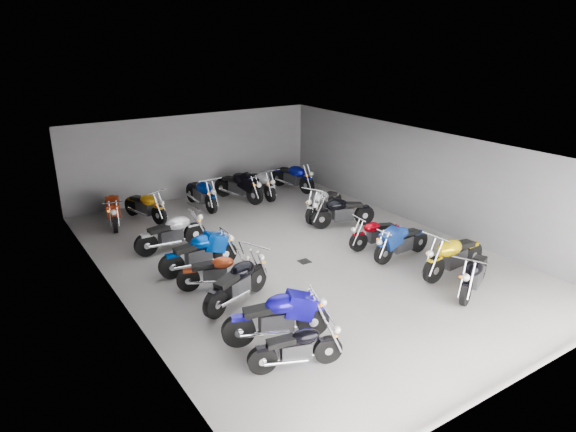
# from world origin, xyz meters

# --- Properties ---
(ground) EXTENTS (14.00, 14.00, 0.00)m
(ground) POSITION_xyz_m (0.00, 0.00, 0.00)
(ground) COLOR gray
(ground) RESTS_ON ground
(wall_back) EXTENTS (10.00, 0.10, 3.20)m
(wall_back) POSITION_xyz_m (0.00, 7.00, 1.60)
(wall_back) COLOR slate
(wall_back) RESTS_ON ground
(wall_left) EXTENTS (0.10, 14.00, 3.20)m
(wall_left) POSITION_xyz_m (-5.00, 0.00, 1.60)
(wall_left) COLOR slate
(wall_left) RESTS_ON ground
(wall_right) EXTENTS (0.10, 14.00, 3.20)m
(wall_right) POSITION_xyz_m (5.00, 0.00, 1.60)
(wall_right) COLOR slate
(wall_right) RESTS_ON ground
(ceiling) EXTENTS (10.00, 14.00, 0.04)m
(ceiling) POSITION_xyz_m (0.00, 0.00, 3.22)
(ceiling) COLOR black
(ceiling) RESTS_ON wall_back
(drain_grate) EXTENTS (0.32, 0.32, 0.01)m
(drain_grate) POSITION_xyz_m (0.00, -0.50, 0.01)
(drain_grate) COLOR black
(drain_grate) RESTS_ON ground
(motorcycle_left_a) EXTENTS (1.83, 0.71, 0.83)m
(motorcycle_left_a) POSITION_xyz_m (-2.91, -4.40, 0.45)
(motorcycle_left_a) COLOR black
(motorcycle_left_a) RESTS_ON ground
(motorcycle_left_b) EXTENTS (2.22, 0.89, 1.01)m
(motorcycle_left_b) POSITION_xyz_m (-2.72, -3.41, 0.55)
(motorcycle_left_b) COLOR black
(motorcycle_left_b) RESTS_ON ground
(motorcycle_left_c) EXTENTS (2.10, 0.99, 0.97)m
(motorcycle_left_c) POSITION_xyz_m (-2.67, -1.54, 0.53)
(motorcycle_left_c) COLOR black
(motorcycle_left_c) RESTS_ON ground
(motorcycle_left_d) EXTENTS (1.85, 0.77, 0.84)m
(motorcycle_left_d) POSITION_xyz_m (-2.77, -0.56, 0.46)
(motorcycle_left_d) COLOR black
(motorcycle_left_d) RESTS_ON ground
(motorcycle_left_e) EXTENTS (2.23, 0.43, 0.98)m
(motorcycle_left_e) POSITION_xyz_m (-2.70, 0.57, 0.53)
(motorcycle_left_e) COLOR black
(motorcycle_left_e) RESTS_ON ground
(motorcycle_left_f) EXTENTS (2.22, 0.46, 0.98)m
(motorcycle_left_f) POSITION_xyz_m (-2.80, 2.37, 0.53)
(motorcycle_left_f) COLOR black
(motorcycle_left_f) RESTS_ON ground
(motorcycle_right_a) EXTENTS (2.03, 1.02, 0.95)m
(motorcycle_right_a) POSITION_xyz_m (2.46, -4.29, 0.52)
(motorcycle_right_a) COLOR black
(motorcycle_right_a) RESTS_ON ground
(motorcycle_right_b) EXTENTS (2.34, 0.49, 1.03)m
(motorcycle_right_b) POSITION_xyz_m (2.83, -3.32, 0.56)
(motorcycle_right_b) COLOR black
(motorcycle_right_b) RESTS_ON ground
(motorcycle_right_c) EXTENTS (2.10, 0.44, 0.92)m
(motorcycle_right_c) POSITION_xyz_m (2.46, -1.78, 0.50)
(motorcycle_right_c) COLOR black
(motorcycle_right_c) RESTS_ON ground
(motorcycle_right_d) EXTENTS (1.90, 0.44, 0.84)m
(motorcycle_right_d) POSITION_xyz_m (2.39, -0.83, 0.46)
(motorcycle_right_d) COLOR black
(motorcycle_right_d) RESTS_ON ground
(motorcycle_right_e) EXTENTS (2.12, 0.83, 0.96)m
(motorcycle_right_e) POSITION_xyz_m (2.64, 1.11, 0.53)
(motorcycle_right_e) COLOR black
(motorcycle_right_e) RESTS_ON ground
(motorcycle_right_f) EXTENTS (2.12, 1.01, 0.99)m
(motorcycle_right_f) POSITION_xyz_m (2.64, 2.12, 0.54)
(motorcycle_right_f) COLOR black
(motorcycle_right_f) RESTS_ON ground
(motorcycle_back_a) EXTENTS (0.69, 2.25, 1.00)m
(motorcycle_back_a) POSITION_xyz_m (-3.66, 5.44, 0.55)
(motorcycle_back_a) COLOR black
(motorcycle_back_a) RESTS_ON ground
(motorcycle_back_b) EXTENTS (0.83, 2.06, 0.94)m
(motorcycle_back_b) POSITION_xyz_m (-2.61, 5.31, 0.51)
(motorcycle_back_b) COLOR black
(motorcycle_back_b) RESTS_ON ground
(motorcycle_back_c) EXTENTS (0.47, 2.31, 1.02)m
(motorcycle_back_c) POSITION_xyz_m (-0.46, 5.45, 0.55)
(motorcycle_back_c) COLOR black
(motorcycle_back_c) RESTS_ON ground
(motorcycle_back_d) EXTENTS (0.93, 2.31, 1.05)m
(motorcycle_back_d) POSITION_xyz_m (1.10, 5.47, 0.57)
(motorcycle_back_d) COLOR black
(motorcycle_back_d) RESTS_ON ground
(motorcycle_back_e) EXTENTS (0.44, 2.24, 0.98)m
(motorcycle_back_e) POSITION_xyz_m (2.04, 5.44, 0.54)
(motorcycle_back_e) COLOR black
(motorcycle_back_e) RESTS_ON ground
(motorcycle_back_f) EXTENTS (0.68, 2.29, 1.02)m
(motorcycle_back_f) POSITION_xyz_m (3.62, 5.51, 0.56)
(motorcycle_back_f) COLOR black
(motorcycle_back_f) RESTS_ON ground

